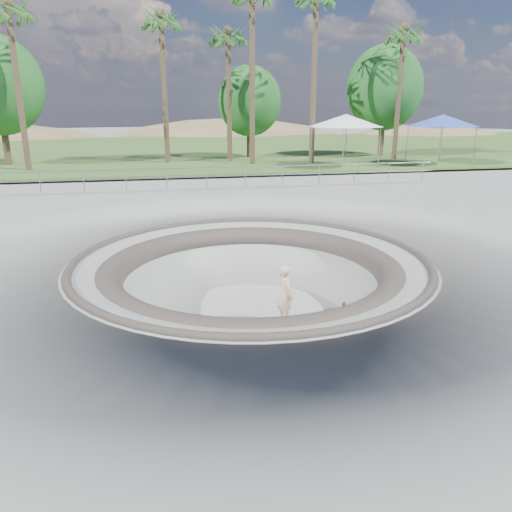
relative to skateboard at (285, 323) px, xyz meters
The scene contains 17 objects.
ground 2.12m from the skateboard, 148.01° to the left, with size 180.00×180.00×0.00m, color gray.
skate_bowl 1.06m from the skateboard, 148.01° to the left, with size 14.00×14.00×4.10m.
grass_strip 34.63m from the skateboard, 91.48° to the left, with size 180.00×36.00×0.12m.
distant_hills 58.03m from the skateboard, 87.14° to the left, with size 103.20×45.00×28.60m.
safety_railing 12.84m from the skateboard, 94.08° to the left, with size 25.00×0.06×1.03m.
skateboard is the anchor object (origin of this frame).
skater 0.90m from the skateboard, 26.57° to the right, with size 0.64×0.42×1.76m, color beige.
canopy_white 21.15m from the skateboard, 64.63° to the left, with size 6.16×6.16×3.34m.
canopy_blue 24.80m from the skateboard, 49.83° to the left, with size 6.39×6.39×3.30m.
palm_a 26.10m from the skateboard, 118.29° to the left, with size 2.60×2.60×10.40m.
palm_b 25.99m from the skateboard, 96.15° to the left, with size 2.60×2.60×10.50m.
palm_c 24.98m from the skateboard, 81.49° to the left, with size 2.60×2.60×11.89m.
palm_d 25.64m from the skateboard, 85.29° to the left, with size 2.60×2.60×9.60m.
palm_e 25.38m from the skateboard, 70.76° to the left, with size 2.60×2.60×11.83m.
palm_f 28.37m from the skateboard, 57.45° to the left, with size 2.60×2.60×9.94m.
bushy_tree_mid 26.76m from the skateboard, 81.53° to the left, with size 4.76×4.33×6.87m.
bushy_tree_right 29.39m from the skateboard, 60.09° to the left, with size 5.84×5.31×8.42m.
Camera 1 is at (-2.55, -13.44, 4.32)m, focal length 35.00 mm.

